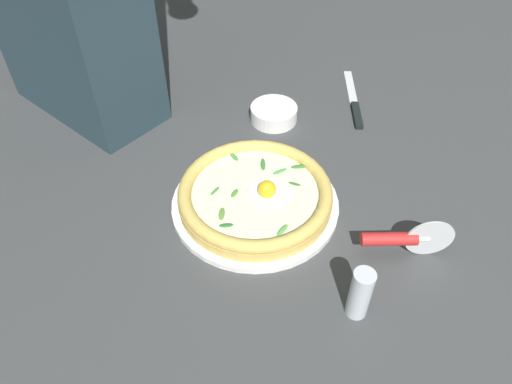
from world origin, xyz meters
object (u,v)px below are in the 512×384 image
(pizza_cutter, at_px, (402,239))
(table_knife, at_px, (355,106))
(pizza, at_px, (256,193))
(pepper_shaker, at_px, (360,294))
(side_bowl, at_px, (274,114))

(pizza_cutter, xyz_separation_m, table_knife, (-0.16, 0.38, -0.03))
(pizza_cutter, distance_m, table_knife, 0.41)
(pizza, xyz_separation_m, pepper_shaker, (0.22, -0.15, 0.02))
(pizza, relative_size, table_knife, 1.21)
(pizza, height_order, pizza_cutter, pizza_cutter)
(side_bowl, distance_m, pizza_cutter, 0.41)
(pizza, distance_m, table_knife, 0.37)
(pizza, xyz_separation_m, side_bowl, (-0.06, 0.25, -0.01))
(pizza, height_order, pepper_shaker, pepper_shaker)
(side_bowl, relative_size, pizza_cutter, 0.71)
(side_bowl, height_order, pizza_cutter, pizza_cutter)
(pizza_cutter, bearing_deg, side_bowl, 139.93)
(side_bowl, xyz_separation_m, pizza_cutter, (0.31, -0.26, 0.02))
(pepper_shaker, bearing_deg, side_bowl, 125.23)
(pizza, xyz_separation_m, pizza_cutter, (0.25, -0.02, 0.01))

